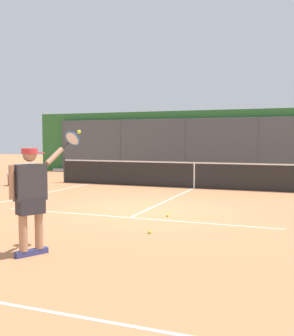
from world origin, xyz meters
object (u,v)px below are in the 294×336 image
Objects in this scene: tennis_player at (31,193)px; tennis_ball_by_sideline at (168,215)px; courtside_bench at (22,172)px; tennis_ball_near_net at (150,232)px.

tennis_player is 3.94m from tennis_ball_by_sideline.
courtside_bench is at bearing 66.61° from tennis_player.
tennis_ball_near_net is at bearing -3.72° from tennis_player.
courtside_bench is (6.50, -8.10, -0.46)m from tennis_player.
tennis_ball_near_net is (-1.21, -1.97, -0.94)m from tennis_player.
tennis_player is 29.64× the size of tennis_ball_by_sideline.
tennis_player reaches higher than tennis_ball_near_net.
tennis_ball_by_sideline is 0.05× the size of courtside_bench.
tennis_ball_by_sideline is 1.73m from tennis_ball_near_net.
courtside_bench is (7.51, -4.41, 0.48)m from tennis_ball_by_sideline.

